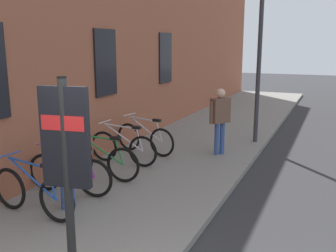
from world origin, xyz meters
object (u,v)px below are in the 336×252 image
object	(u,v)px
bicycle_beside_lamp	(100,161)
pedestrian_near_bus	(220,115)
transit_info_sign	(66,151)
bicycle_end_of_row	(123,148)
bicycle_far_end	(70,174)
pedestrian_crossing_street	(66,155)
street_lamp	(261,21)
bicycle_leaning_wall	(33,193)
bicycle_nearest_sign	(145,138)

from	to	relation	value
bicycle_beside_lamp	pedestrian_near_bus	size ratio (longest dim) A/B	1.06
transit_info_sign	bicycle_end_of_row	bearing A→B (deg)	23.35
bicycle_far_end	bicycle_beside_lamp	bearing A→B (deg)	-4.84
pedestrian_crossing_street	bicycle_far_end	bearing A→B (deg)	35.27
pedestrian_near_bus	bicycle_far_end	bearing A→B (deg)	153.87
bicycle_end_of_row	street_lamp	world-z (taller)	street_lamp
bicycle_leaning_wall	pedestrian_crossing_street	size ratio (longest dim) A/B	1.17
transit_info_sign	pedestrian_near_bus	xyz separation A→B (m)	(5.81, -0.02, -0.58)
bicycle_nearest_sign	pedestrian_crossing_street	xyz separation A→B (m)	(-3.44, -0.32, 0.54)
bicycle_leaning_wall	pedestrian_near_bus	world-z (taller)	pedestrian_near_bus
bicycle_end_of_row	bicycle_nearest_sign	distance (m)	0.97
bicycle_leaning_wall	bicycle_end_of_row	xyz separation A→B (m)	(2.94, 0.06, 0.00)
transit_info_sign	pedestrian_near_bus	bearing A→B (deg)	-0.17
bicycle_end_of_row	transit_info_sign	distance (m)	4.66
bicycle_far_end	pedestrian_near_bus	xyz separation A→B (m)	(3.63, -1.78, 0.62)
bicycle_far_end	pedestrian_near_bus	world-z (taller)	pedestrian_near_bus
bicycle_end_of_row	bicycle_nearest_sign	xyz separation A→B (m)	(0.97, -0.06, 0.00)
pedestrian_near_bus	bicycle_nearest_sign	bearing A→B (deg)	112.11
bicycle_far_end	street_lamp	size ratio (longest dim) A/B	0.31
bicycle_beside_lamp	bicycle_far_end	bearing A→B (deg)	175.16
bicycle_beside_lamp	transit_info_sign	size ratio (longest dim) A/B	0.74
bicycle_far_end	bicycle_beside_lamp	xyz separation A→B (m)	(0.88, -0.07, 0.00)
bicycle_end_of_row	pedestrian_crossing_street	size ratio (longest dim) A/B	1.17
bicycle_far_end	street_lamp	xyz separation A→B (m)	(5.26, -2.36, 2.94)
street_lamp	bicycle_beside_lamp	bearing A→B (deg)	152.47
pedestrian_crossing_street	bicycle_leaning_wall	bearing A→B (deg)	145.62
bicycle_leaning_wall	street_lamp	xyz separation A→B (m)	(6.25, -2.32, 2.94)
transit_info_sign	pedestrian_crossing_street	xyz separation A→B (m)	(1.67, 1.40, -0.67)
bicycle_far_end	bicycle_beside_lamp	size ratio (longest dim) A/B	1.00
transit_info_sign	bicycle_beside_lamp	bearing A→B (deg)	28.89
bicycle_end_of_row	transit_info_sign	world-z (taller)	transit_info_sign
bicycle_end_of_row	street_lamp	bearing A→B (deg)	-35.70
bicycle_leaning_wall	bicycle_end_of_row	world-z (taller)	same
transit_info_sign	bicycle_far_end	bearing A→B (deg)	38.97
bicycle_nearest_sign	pedestrian_crossing_street	bearing A→B (deg)	-174.69
pedestrian_crossing_street	transit_info_sign	bearing A→B (deg)	-139.96
bicycle_far_end	street_lamp	world-z (taller)	street_lamp
bicycle_nearest_sign	bicycle_leaning_wall	bearing A→B (deg)	179.98
bicycle_leaning_wall	bicycle_beside_lamp	xyz separation A→B (m)	(1.86, -0.03, 0.00)
bicycle_beside_lamp	pedestrian_near_bus	world-z (taller)	pedestrian_near_bus
bicycle_beside_lamp	bicycle_nearest_sign	bearing A→B (deg)	0.86
bicycle_leaning_wall	bicycle_beside_lamp	size ratio (longest dim) A/B	1.00
bicycle_beside_lamp	transit_info_sign	world-z (taller)	transit_info_sign
bicycle_far_end	bicycle_end_of_row	xyz separation A→B (m)	(1.95, 0.02, 0.00)
bicycle_far_end	transit_info_sign	bearing A→B (deg)	-141.03
bicycle_nearest_sign	pedestrian_near_bus	size ratio (longest dim) A/B	1.06
bicycle_beside_lamp	pedestrian_near_bus	bearing A→B (deg)	-31.83
pedestrian_crossing_street	street_lamp	size ratio (longest dim) A/B	0.27
bicycle_beside_lamp	bicycle_nearest_sign	xyz separation A→B (m)	(2.04, 0.03, 0.00)
bicycle_beside_lamp	bicycle_leaning_wall	bearing A→B (deg)	179.02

